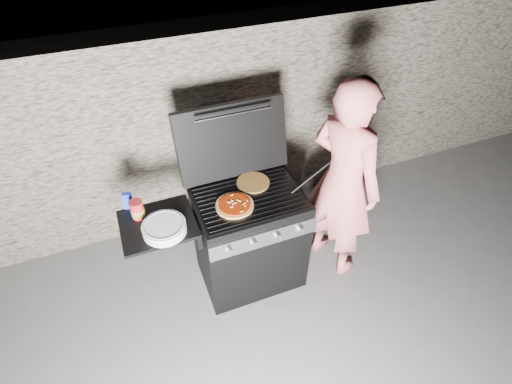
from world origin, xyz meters
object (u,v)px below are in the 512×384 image
object	(u,v)px
sauce_jar	(137,209)
person	(343,182)
gas_grill	(220,248)
pizza_topped	(235,205)

from	to	relation	value
sauce_jar	person	xyz separation A→B (m)	(1.52, -0.17, -0.09)
gas_grill	pizza_topped	bearing A→B (deg)	-21.66
gas_grill	pizza_topped	xyz separation A→B (m)	(0.12, -0.05, 0.47)
sauce_jar	pizza_topped	bearing A→B (deg)	-13.32
person	gas_grill	bearing A→B (deg)	67.48
pizza_topped	gas_grill	bearing A→B (deg)	158.34
pizza_topped	sauce_jar	size ratio (longest dim) A/B	1.94
person	sauce_jar	bearing A→B (deg)	64.83
gas_grill	sauce_jar	size ratio (longest dim) A/B	9.63
gas_grill	person	world-z (taller)	person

